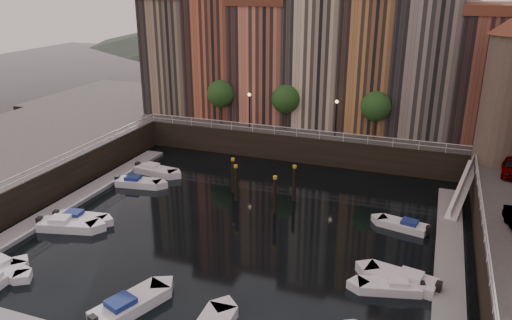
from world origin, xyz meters
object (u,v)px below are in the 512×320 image
at_px(gangway, 463,187).
at_px(mooring_pilings, 259,185).
at_px(corner_tower, 510,87).
at_px(boat_left_2, 79,219).
at_px(boat_left_0, 5,268).
at_px(boat_left_1, 67,225).

bearing_deg(gangway, mooring_pilings, -163.43).
bearing_deg(mooring_pilings, corner_tower, 25.48).
relative_size(mooring_pilings, boat_left_2, 1.34).
distance_m(mooring_pilings, boat_left_0, 21.41).
relative_size(gangway, mooring_pilings, 1.31).
bearing_deg(boat_left_1, gangway, 13.51).
xyz_separation_m(corner_tower, boat_left_1, (-33.21, -20.27, -9.81)).
distance_m(corner_tower, boat_left_1, 40.12).
distance_m(corner_tower, boat_left_0, 43.67).
height_order(corner_tower, boat_left_2, corner_tower).
bearing_deg(boat_left_2, corner_tower, 21.44).
bearing_deg(boat_left_2, boat_left_0, -97.69).
xyz_separation_m(gangway, boat_left_2, (-30.13, -14.43, -1.56)).
bearing_deg(gangway, boat_left_0, -143.25).
relative_size(gangway, boat_left_1, 1.63).
bearing_deg(boat_left_2, boat_left_1, -106.02).
relative_size(gangway, boat_left_0, 1.95).
xyz_separation_m(mooring_pilings, boat_left_2, (-12.72, -9.25, -1.29)).
bearing_deg(gangway, boat_left_2, -154.41).
xyz_separation_m(corner_tower, gangway, (-2.90, -4.50, -8.28)).
height_order(corner_tower, boat_left_0, corner_tower).
relative_size(corner_tower, boat_left_1, 2.71).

